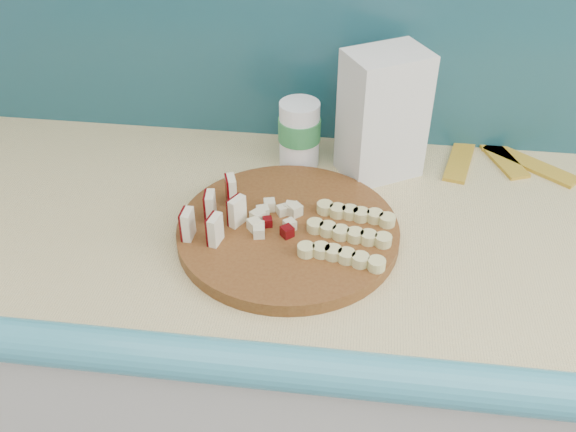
# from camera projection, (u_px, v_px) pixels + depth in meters

# --- Properties ---
(kitchen_counter) EXTENTS (2.20, 0.63, 0.91)m
(kitchen_counter) POSITION_uv_depth(u_px,v_px,m) (447.00, 411.00, 1.29)
(kitchen_counter) COLOR beige
(kitchen_counter) RESTS_ON ground
(backsplash) EXTENTS (2.20, 0.02, 0.50)m
(backsplash) POSITION_uv_depth(u_px,v_px,m) (498.00, 18.00, 1.09)
(backsplash) COLOR teal
(backsplash) RESTS_ON kitchen_counter
(cutting_board) EXTENTS (0.41, 0.41, 0.02)m
(cutting_board) POSITION_uv_depth(u_px,v_px,m) (288.00, 232.00, 1.01)
(cutting_board) COLOR #4F2810
(cutting_board) RESTS_ON kitchen_counter
(apple_wedges) EXTENTS (0.09, 0.14, 0.05)m
(apple_wedges) POSITION_uv_depth(u_px,v_px,m) (216.00, 212.00, 1.00)
(apple_wedges) COLOR beige
(apple_wedges) RESTS_ON cutting_board
(apple_chunks) EXTENTS (0.06, 0.06, 0.02)m
(apple_chunks) POSITION_uv_depth(u_px,v_px,m) (275.00, 219.00, 1.01)
(apple_chunks) COLOR beige
(apple_chunks) RESTS_ON cutting_board
(banana_slices) EXTENTS (0.15, 0.15, 0.02)m
(banana_slices) POSITION_uv_depth(u_px,v_px,m) (348.00, 234.00, 0.98)
(banana_slices) COLOR #CCC57C
(banana_slices) RESTS_ON cutting_board
(flour_bag) EXTENTS (0.16, 0.15, 0.23)m
(flour_bag) POSITION_uv_depth(u_px,v_px,m) (383.00, 115.00, 1.10)
(flour_bag) COLOR silver
(flour_bag) RESTS_ON kitchen_counter
(canister) EXTENTS (0.08, 0.08, 0.12)m
(canister) POSITION_uv_depth(u_px,v_px,m) (299.00, 133.00, 1.15)
(canister) COLOR white
(canister) RESTS_ON kitchen_counter
(banana_peel) EXTENTS (0.25, 0.21, 0.01)m
(banana_peel) POSITION_uv_depth(u_px,v_px,m) (495.00, 157.00, 1.20)
(banana_peel) COLOR gold
(banana_peel) RESTS_ON kitchen_counter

